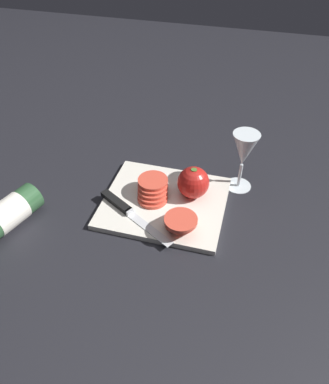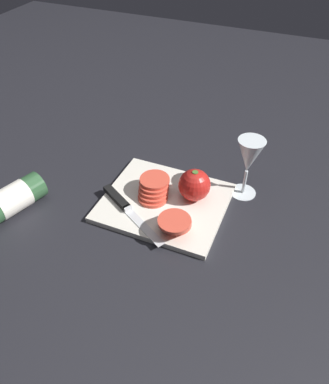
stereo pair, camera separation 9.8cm
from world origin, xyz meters
name	(u,v)px [view 2 (the right image)]	position (x,y,z in m)	size (l,w,h in m)	color
ground_plane	(139,203)	(0.00, 0.00, 0.00)	(3.00, 3.00, 0.00)	black
cutting_board	(165,202)	(0.07, 0.02, 0.01)	(0.32, 0.28, 0.02)	silver
wine_bottle	(2,205)	(-0.30, -0.18, 0.04)	(0.15, 0.32, 0.08)	#2D5633
wine_glass	(249,158)	(0.25, 0.15, 0.12)	(0.07, 0.07, 0.17)	silver
whole_tomato	(194,185)	(0.13, 0.07, 0.06)	(0.09, 0.09, 0.09)	red
knife	(122,203)	(-0.03, -0.04, 0.02)	(0.23, 0.15, 0.01)	silver
tomato_slice_stack_near	(154,189)	(0.03, 0.03, 0.04)	(0.09, 0.11, 0.05)	#DB4C38
tomato_slice_stack_far	(175,222)	(0.13, -0.06, 0.04)	(0.09, 0.11, 0.05)	#DB4C38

